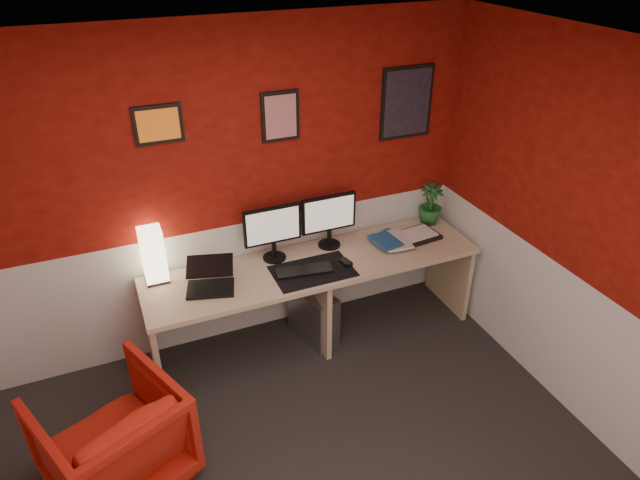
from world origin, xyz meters
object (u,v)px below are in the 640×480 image
(shoji_lamp, at_px, (154,257))
(potted_plant, at_px, (431,204))
(monitor_right, at_px, (329,213))
(armchair, at_px, (113,438))
(laptop, at_px, (209,277))
(desk, at_px, (315,301))
(monitor_left, at_px, (273,225))
(pc_tower, at_px, (313,315))
(zen_tray, at_px, (417,236))

(shoji_lamp, bearing_deg, potted_plant, -0.38)
(monitor_right, height_order, armchair, monitor_right)
(shoji_lamp, distance_m, laptop, 0.44)
(potted_plant, bearing_deg, armchair, -160.46)
(potted_plant, bearing_deg, desk, -169.33)
(monitor_right, bearing_deg, monitor_left, -178.21)
(desk, relative_size, laptop, 7.88)
(pc_tower, bearing_deg, potted_plant, -5.04)
(desk, xyz_separation_m, shoji_lamp, (-1.15, 0.23, 0.56))
(monitor_left, xyz_separation_m, monitor_right, (0.47, 0.01, 0.00))
(desk, relative_size, monitor_right, 4.48)
(zen_tray, bearing_deg, potted_plant, 38.27)
(laptop, distance_m, potted_plant, 1.99)
(desk, bearing_deg, zen_tray, 2.09)
(zen_tray, distance_m, potted_plant, 0.34)
(desk, height_order, shoji_lamp, shoji_lamp)
(shoji_lamp, bearing_deg, monitor_right, -1.48)
(desk, distance_m, shoji_lamp, 1.30)
(shoji_lamp, bearing_deg, monitor_left, -3.22)
(zen_tray, relative_size, armchair, 0.46)
(shoji_lamp, distance_m, monitor_right, 1.36)
(monitor_left, xyz_separation_m, pc_tower, (0.25, -0.17, -0.80))
(laptop, height_order, monitor_right, monitor_right)
(armchair, bearing_deg, laptop, -160.85)
(potted_plant, bearing_deg, zen_tray, -141.73)
(shoji_lamp, bearing_deg, zen_tray, -5.51)
(monitor_right, bearing_deg, shoji_lamp, 178.52)
(monitor_right, bearing_deg, zen_tray, -12.94)
(laptop, height_order, pc_tower, laptop)
(laptop, bearing_deg, monitor_right, 28.85)
(potted_plant, bearing_deg, monitor_left, -178.61)
(potted_plant, bearing_deg, pc_tower, -170.09)
(monitor_left, bearing_deg, desk, -35.04)
(desk, distance_m, pc_tower, 0.14)
(monitor_right, distance_m, potted_plant, 0.96)
(shoji_lamp, xyz_separation_m, pc_tower, (1.14, -0.22, -0.70))
(shoji_lamp, xyz_separation_m, laptop, (0.33, -0.27, -0.09))
(shoji_lamp, xyz_separation_m, monitor_left, (0.88, -0.05, 0.09))
(shoji_lamp, bearing_deg, laptop, -39.62)
(zen_tray, bearing_deg, laptop, -177.58)
(desk, distance_m, zen_tray, 1.00)
(laptop, bearing_deg, monitor_left, 37.71)
(monitor_right, height_order, zen_tray, monitor_right)
(shoji_lamp, xyz_separation_m, monitor_right, (1.35, -0.03, 0.09))
(laptop, xyz_separation_m, pc_tower, (0.81, 0.05, -0.61))
(potted_plant, bearing_deg, monitor_right, -178.80)
(desk, relative_size, zen_tray, 7.43)
(potted_plant, xyz_separation_m, armchair, (-2.77, -0.98, -0.56))
(monitor_left, bearing_deg, zen_tray, -7.21)
(monitor_left, bearing_deg, potted_plant, 1.39)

